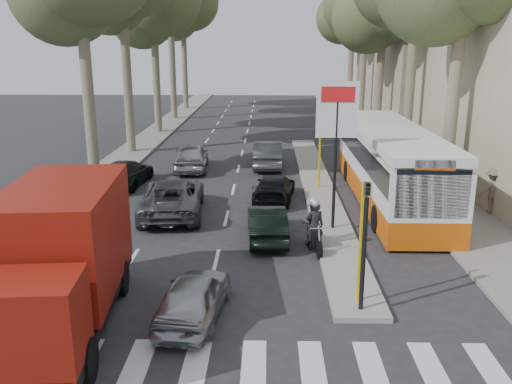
% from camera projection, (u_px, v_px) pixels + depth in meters
% --- Properties ---
extents(ground, '(120.00, 120.00, 0.00)m').
position_uv_depth(ground, '(240.00, 288.00, 15.81)').
color(ground, '#28282B').
rests_on(ground, ground).
extents(sidewalk_right, '(3.20, 70.00, 0.12)m').
position_uv_depth(sidewalk_right, '(375.00, 139.00, 39.69)').
color(sidewalk_right, gray).
rests_on(sidewalk_right, ground).
extents(median_left, '(2.40, 64.00, 0.12)m').
position_uv_depth(median_left, '(158.00, 132.00, 42.94)').
color(median_left, gray).
rests_on(median_left, ground).
extents(traffic_island, '(1.50, 26.00, 0.16)m').
position_uv_depth(traffic_island, '(319.00, 188.00, 26.31)').
color(traffic_island, gray).
rests_on(traffic_island, ground).
extents(building_far, '(11.00, 20.00, 16.00)m').
position_uv_depth(building_far, '(442.00, 29.00, 46.09)').
color(building_far, '#B7A88E').
rests_on(building_far, ground).
extents(billboard, '(1.50, 12.10, 5.60)m').
position_uv_depth(billboard, '(336.00, 135.00, 19.56)').
color(billboard, yellow).
rests_on(billboard, ground).
extents(traffic_light_island, '(0.16, 0.41, 3.60)m').
position_uv_depth(traffic_light_island, '(365.00, 225.00, 13.62)').
color(traffic_light_island, black).
rests_on(traffic_light_island, ground).
extents(tree_l_e, '(7.40, 7.20, 14.49)m').
position_uv_depth(tree_l_e, '(184.00, 4.00, 55.62)').
color(tree_l_e, '#6B604C').
rests_on(tree_l_e, ground).
extents(tree_r_c, '(7.40, 7.20, 13.32)m').
position_uv_depth(tree_r_c, '(386.00, 2.00, 38.18)').
color(tree_r_c, '#6B604C').
rests_on(tree_r_c, ground).
extents(tree_r_e, '(7.40, 7.20, 14.10)m').
position_uv_depth(tree_r_e, '(355.00, 6.00, 53.40)').
color(tree_r_e, '#6B604C').
rests_on(tree_r_e, ground).
extents(silver_hatchback, '(1.87, 3.77, 1.24)m').
position_uv_depth(silver_hatchback, '(194.00, 297.00, 13.90)').
color(silver_hatchback, '#A4A8AC').
rests_on(silver_hatchback, ground).
extents(dark_hatchback, '(1.56, 3.89, 1.26)m').
position_uv_depth(dark_hatchback, '(267.00, 223.00, 19.58)').
color(dark_hatchback, black).
rests_on(dark_hatchback, ground).
extents(queue_car_a, '(2.91, 5.52, 1.48)m').
position_uv_depth(queue_car_a, '(172.00, 197.00, 22.42)').
color(queue_car_a, '#4F5257').
rests_on(queue_car_a, ground).
extents(queue_car_b, '(2.13, 4.23, 1.18)m').
position_uv_depth(queue_car_b, '(274.00, 188.00, 24.45)').
color(queue_car_b, black).
rests_on(queue_car_b, ground).
extents(queue_car_c, '(2.08, 4.55, 1.51)m').
position_uv_depth(queue_car_c, '(191.00, 157.00, 30.22)').
color(queue_car_c, '#A0A1A8').
rests_on(queue_car_c, ground).
extents(queue_car_d, '(1.60, 4.55, 1.50)m').
position_uv_depth(queue_car_d, '(268.00, 154.00, 30.98)').
color(queue_car_d, '#4C4F53').
rests_on(queue_car_d, ground).
extents(queue_car_e, '(2.16, 4.57, 1.29)m').
position_uv_depth(queue_car_e, '(126.00, 173.00, 26.95)').
color(queue_car_e, black).
rests_on(queue_car_e, ground).
extents(red_truck, '(3.05, 6.80, 3.52)m').
position_uv_depth(red_truck, '(59.00, 257.00, 13.21)').
color(red_truck, black).
rests_on(red_truck, ground).
extents(city_bus, '(2.84, 12.74, 3.36)m').
position_uv_depth(city_bus, '(390.00, 163.00, 23.97)').
color(city_bus, '#D3550B').
rests_on(city_bus, ground).
extents(motorcycle, '(0.86, 2.16, 1.84)m').
position_uv_depth(motorcycle, '(314.00, 225.00, 18.64)').
color(motorcycle, black).
rests_on(motorcycle, ground).
extents(pedestrian_near, '(0.83, 1.19, 1.84)m').
position_uv_depth(pedestrian_near, '(457.00, 188.00, 22.70)').
color(pedestrian_near, '#483854').
rests_on(pedestrian_near, sidewalk_right).
extents(pedestrian_far, '(1.28, 0.66, 1.91)m').
position_uv_depth(pedestrian_far, '(493.00, 190.00, 22.14)').
color(pedestrian_far, '#6E5D52').
rests_on(pedestrian_far, sidewalk_right).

